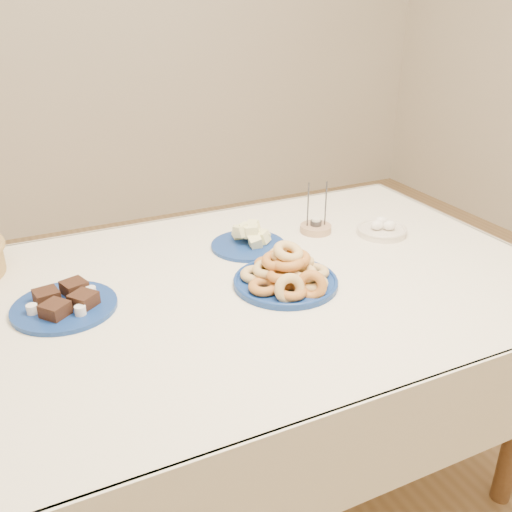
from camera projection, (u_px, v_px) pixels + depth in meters
name	position (u px, v px, depth m)	size (l,w,h in m)	color
ground	(249.00, 483.00, 1.88)	(5.00, 5.00, 0.00)	olive
dining_table	(248.00, 315.00, 1.61)	(1.71, 1.11, 0.75)	brown
donut_platter	(287.00, 275.00, 1.53)	(0.35, 0.35, 0.13)	navy
melon_plate	(250.00, 240.00, 1.77)	(0.31, 0.31, 0.08)	navy
brownie_plate	(65.00, 304.00, 1.43)	(0.34, 0.34, 0.05)	navy
candle_holder	(316.00, 227.00, 1.88)	(0.13, 0.13, 0.17)	#A57D5B
egg_bowl	(382.00, 229.00, 1.86)	(0.20, 0.20, 0.05)	beige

